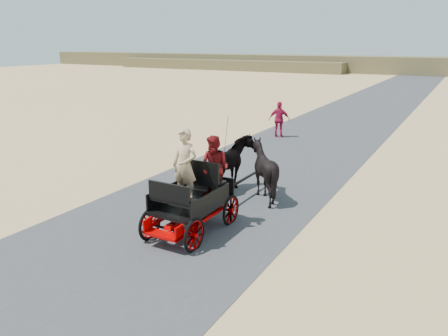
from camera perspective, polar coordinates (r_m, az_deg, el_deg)
The scene contains 10 objects.
ground at distance 9.90m, azimuth -13.58°, elevation -11.14°, with size 140.00×140.00×0.00m, color tan.
road at distance 9.90m, azimuth -13.58°, elevation -11.12°, with size 6.00×140.00×0.01m, color #38383A.
ridge_far at distance 68.68m, azimuth 24.69°, elevation 12.02°, with size 140.00×6.00×2.40m, color brown.
ridge_near at distance 73.89m, azimuth -0.05°, elevation 13.33°, with size 40.00×4.00×1.60m, color brown.
carriage at distance 10.72m, azimuth -4.21°, elevation -6.40°, with size 1.30×2.40×0.72m, color black, non-canonical shape.
horse_left at distance 13.26m, azimuth 0.89°, elevation 0.33°, with size 0.91×2.01×1.70m, color black.
horse_right at distance 12.80m, azimuth 5.22°, elevation -0.32°, with size 1.37×1.54×1.70m, color black.
driver_man at distance 10.45m, azimuth -5.12°, elevation 0.30°, with size 0.66×0.43×1.80m, color tan.
passenger_woman at distance 10.67m, azimuth -1.22°, elevation 0.06°, with size 0.77×0.60×1.58m, color #660C0F.
pedestrian at distance 21.29m, azimuth 7.24°, elevation 6.29°, with size 1.01×0.42×1.73m, color #A2123A.
Camera 1 is at (6.17, -6.33, 4.47)m, focal length 35.00 mm.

